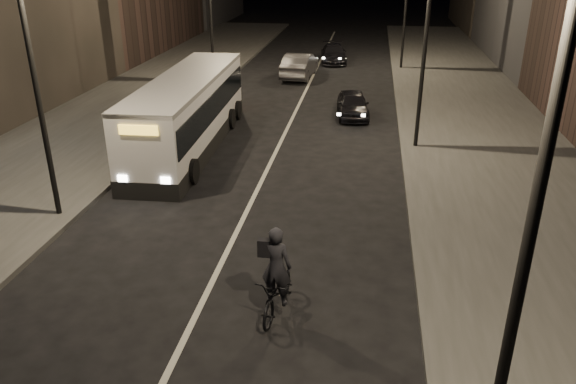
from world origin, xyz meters
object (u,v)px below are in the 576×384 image
(city_bus, at_px, (188,110))
(cyclist_on_bicycle, at_px, (277,285))
(car_near, at_px, (353,104))
(streetlight_left_near, at_px, (37,40))
(streetlight_right_mid, at_px, (421,13))
(streetlight_right_near, at_px, (518,169))
(car_mid, at_px, (300,65))
(car_far, at_px, (334,54))

(city_bus, height_order, cyclist_on_bicycle, city_bus)
(car_near, bearing_deg, streetlight_left_near, -129.51)
(streetlight_right_mid, height_order, cyclist_on_bicycle, streetlight_right_mid)
(streetlight_right_near, relative_size, car_mid, 1.76)
(cyclist_on_bicycle, xyz_separation_m, car_mid, (-2.62, 24.57, 0.00))
(streetlight_right_near, height_order, streetlight_right_mid, same)
(streetlight_right_mid, xyz_separation_m, city_bus, (-8.93, -1.05, -3.78))
(streetlight_right_mid, bearing_deg, cyclist_on_bicycle, -106.50)
(streetlight_right_mid, xyz_separation_m, car_near, (-2.48, 4.40, -4.75))
(cyclist_on_bicycle, relative_size, car_near, 0.64)
(streetlight_right_mid, bearing_deg, car_near, 119.41)
(streetlight_left_near, bearing_deg, city_bus, 76.00)
(city_bus, xyz_separation_m, car_near, (6.45, 5.45, -0.97))
(streetlight_right_near, relative_size, city_bus, 0.75)
(cyclist_on_bicycle, bearing_deg, car_near, 94.03)
(car_mid, distance_m, car_far, 5.50)
(streetlight_left_near, height_order, city_bus, streetlight_left_near)
(streetlight_left_near, relative_size, cyclist_on_bicycle, 3.57)
(car_far, bearing_deg, streetlight_left_near, -110.24)
(car_far, bearing_deg, streetlight_right_near, -89.25)
(streetlight_right_near, relative_size, car_near, 2.27)
(cyclist_on_bicycle, xyz_separation_m, car_near, (1.03, 16.25, -0.15))
(car_far, bearing_deg, cyclist_on_bicycle, -94.94)
(streetlight_left_near, bearing_deg, streetlight_right_near, -36.88)
(car_far, bearing_deg, city_bus, -110.12)
(city_bus, xyz_separation_m, car_far, (4.57, 18.97, -0.97))
(car_mid, relative_size, car_far, 1.10)
(car_near, bearing_deg, streetlight_right_near, -89.15)
(streetlight_left_near, distance_m, cyclist_on_bicycle, 9.34)
(streetlight_right_mid, relative_size, car_far, 1.93)
(car_near, distance_m, car_mid, 9.08)
(streetlight_right_mid, height_order, streetlight_left_near, same)
(streetlight_left_near, xyz_separation_m, cyclist_on_bicycle, (7.15, -3.85, -4.60))
(city_bus, bearing_deg, cyclist_on_bicycle, -65.13)
(cyclist_on_bicycle, height_order, car_near, cyclist_on_bicycle)
(streetlight_right_mid, xyz_separation_m, car_mid, (-6.13, 12.72, -4.60))
(streetlight_right_near, bearing_deg, car_near, 96.93)
(car_near, bearing_deg, car_far, 91.83)
(streetlight_left_near, relative_size, car_mid, 1.76)
(streetlight_right_near, xyz_separation_m, streetlight_left_near, (-10.66, 8.00, 0.00))
(streetlight_right_near, height_order, car_mid, streetlight_right_near)
(city_bus, relative_size, car_mid, 2.36)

